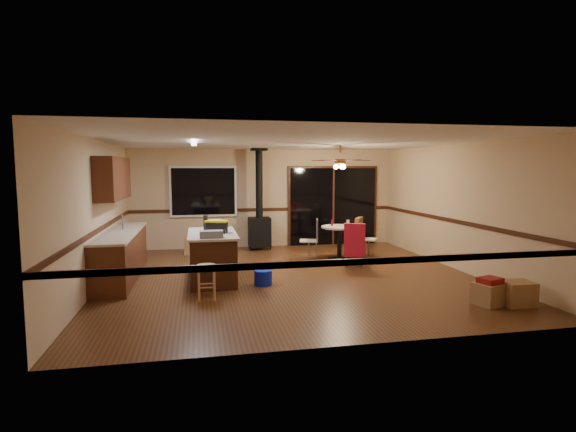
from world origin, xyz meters
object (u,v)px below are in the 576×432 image
object	(u,v)px
chair_left	(313,235)
box_corner_b	(517,293)
kitchen_island	(213,256)
toolbox_black	(217,227)
toolbox_grey	(211,234)
bar_stool	(207,282)
dining_table	(339,237)
box_under_window	(195,246)
chair_near	(354,240)
blue_bucket	(263,278)
box_corner_a	(490,294)
wood_stove	(259,221)
chair_right	(360,233)

from	to	relation	value
chair_left	box_corner_b	xyz separation A→B (m)	(2.21, -3.89, -0.41)
kitchen_island	toolbox_black	size ratio (longest dim) A/B	4.64
kitchen_island	toolbox_grey	distance (m)	0.80
box_corner_b	bar_stool	bearing A→B (deg)	164.96
dining_table	toolbox_grey	bearing A→B (deg)	-146.47
toolbox_black	box_under_window	distance (m)	2.94
dining_table	chair_near	size ratio (longest dim) A/B	1.19
toolbox_black	chair_near	bearing A→B (deg)	9.81
blue_bucket	box_corner_a	world-z (taller)	box_corner_a
toolbox_grey	bar_stool	world-z (taller)	toolbox_grey
dining_table	box_under_window	distance (m)	3.56
box_corner_b	wood_stove	bearing A→B (deg)	120.21
toolbox_black	chair_left	xyz separation A→B (m)	(2.22, 1.44, -0.41)
dining_table	chair_near	distance (m)	0.88
chair_left	wood_stove	bearing A→B (deg)	121.61
kitchen_island	bar_stool	bearing A→B (deg)	-96.43
dining_table	box_corner_a	world-z (taller)	dining_table
bar_stool	chair_left	world-z (taller)	chair_left
blue_bucket	box_corner_a	distance (m)	3.74
toolbox_grey	chair_left	xyz separation A→B (m)	(2.34, 2.02, -0.37)
toolbox_grey	box_corner_a	bearing A→B (deg)	-23.02
bar_stool	dining_table	distance (m)	3.99
toolbox_grey	dining_table	bearing A→B (deg)	33.53
bar_stool	chair_near	size ratio (longest dim) A/B	0.80
bar_stool	box_corner_b	size ratio (longest dim) A/B	1.24
kitchen_island	chair_near	size ratio (longest dim) A/B	2.40
toolbox_grey	toolbox_black	xyz separation A→B (m)	(0.12, 0.58, 0.04)
kitchen_island	chair_near	bearing A→B (deg)	8.83
toolbox_black	chair_left	world-z (taller)	toolbox_black
chair_left	blue_bucket	bearing A→B (deg)	-126.55
wood_stove	chair_left	size ratio (longest dim) A/B	4.89
box_corner_b	box_corner_a	bearing A→B (deg)	165.43
wood_stove	toolbox_black	xyz separation A→B (m)	(-1.21, -3.09, 0.27)
blue_bucket	box_corner_a	size ratio (longest dim) A/B	0.73
kitchen_island	blue_bucket	world-z (taller)	kitchen_island
box_corner_a	wood_stove	bearing A→B (deg)	117.46
toolbox_grey	dining_table	size ratio (longest dim) A/B	0.48
kitchen_island	box_under_window	world-z (taller)	kitchen_island
dining_table	chair_right	bearing A→B (deg)	15.18
box_corner_a	blue_bucket	bearing A→B (deg)	150.29
dining_table	chair_left	bearing A→B (deg)	172.85
blue_bucket	box_corner_b	world-z (taller)	box_corner_b
bar_stool	toolbox_black	bearing A→B (deg)	79.23
blue_bucket	chair_left	bearing A→B (deg)	53.45
dining_table	box_corner_b	xyz separation A→B (m)	(1.62, -3.82, -0.34)
kitchen_island	chair_left	distance (m)	2.71
wood_stove	chair_right	xyz separation A→B (m)	(2.15, -1.57, -0.13)
toolbox_black	box_corner_b	bearing A→B (deg)	-28.92
toolbox_black	bar_stool	size ratio (longest dim) A/B	0.65
toolbox_black	box_corner_b	world-z (taller)	toolbox_black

